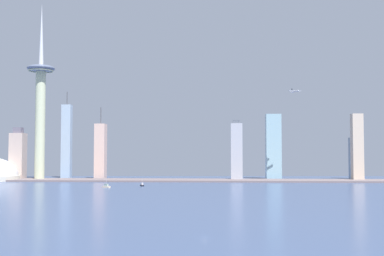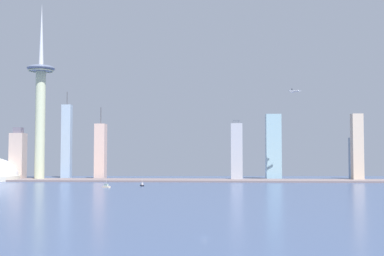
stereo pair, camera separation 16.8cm
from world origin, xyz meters
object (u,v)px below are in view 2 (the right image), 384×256
(skyscraper_4, at_px, (67,141))
(skyscraper_0, at_px, (273,147))
(skyscraper_7, at_px, (101,151))
(observation_tower, at_px, (41,98))
(skyscraper_2, at_px, (356,157))
(boat_0, at_px, (106,186))
(skyscraper_1, at_px, (237,151))
(skyscraper_3, at_px, (357,147))
(skyscraper_6, at_px, (18,155))
(boat_1, at_px, (142,185))
(airplane, at_px, (295,91))

(skyscraper_4, bearing_deg, skyscraper_0, -2.88)
(skyscraper_0, height_order, skyscraper_7, skyscraper_7)
(observation_tower, distance_m, skyscraper_2, 561.06)
(boat_0, bearing_deg, skyscraper_2, -117.33)
(skyscraper_7, bearing_deg, skyscraper_1, -6.87)
(skyscraper_0, xyz_separation_m, skyscraper_3, (135.12, -36.05, -1.30))
(skyscraper_0, bearing_deg, boat_0, -137.75)
(skyscraper_2, bearing_deg, skyscraper_6, -175.63)
(skyscraper_1, distance_m, boat_1, 210.50)
(skyscraper_6, bearing_deg, boat_0, -43.83)
(skyscraper_6, height_order, airplane, airplane)
(skyscraper_3, bearing_deg, skyscraper_7, 176.02)
(skyscraper_0, xyz_separation_m, airplane, (26.16, -82.50, 87.64))
(skyscraper_2, bearing_deg, boat_1, -149.87)
(skyscraper_2, bearing_deg, skyscraper_0, -173.76)
(skyscraper_3, height_order, skyscraper_4, skyscraper_4)
(skyscraper_7, xyz_separation_m, boat_0, (60.98, -217.36, -47.43))
(skyscraper_2, xyz_separation_m, skyscraper_7, (-452.76, -21.36, 10.09))
(skyscraper_6, bearing_deg, skyscraper_7, 9.69)
(skyscraper_2, xyz_separation_m, skyscraper_3, (-11.54, -52.07, 16.73))
(skyscraper_6, xyz_separation_m, airplane, (472.70, -53.18, 102.43))
(skyscraper_3, distance_m, boat_0, 427.02)
(observation_tower, distance_m, boat_1, 280.65)
(skyscraper_0, distance_m, skyscraper_7, 306.25)
(observation_tower, xyz_separation_m, skyscraper_0, (401.60, 46.07, -83.64))
(skyscraper_3, relative_size, boat_1, 8.68)
(skyscraper_7, height_order, boat_0, skyscraper_7)
(skyscraper_2, xyz_separation_m, skyscraper_6, (-593.20, -45.35, 3.25))
(skyscraper_4, relative_size, skyscraper_7, 1.24)
(skyscraper_2, bearing_deg, skyscraper_7, -177.30)
(skyscraper_1, height_order, boat_0, skyscraper_1)
(boat_1, bearing_deg, observation_tower, 34.85)
(skyscraper_0, distance_m, skyscraper_6, 447.74)
(skyscraper_6, bearing_deg, skyscraper_4, 34.12)
(observation_tower, height_order, boat_0, observation_tower)
(skyscraper_6, bearing_deg, boat_1, -32.83)
(skyscraper_1, distance_m, skyscraper_4, 315.00)
(skyscraper_2, bearing_deg, skyscraper_1, -166.65)
(skyscraper_0, relative_size, skyscraper_7, 0.89)
(skyscraper_4, xyz_separation_m, skyscraper_7, (69.34, -24.19, -18.49))
(skyscraper_4, distance_m, airplane, 421.30)
(observation_tower, distance_m, skyscraper_1, 348.54)
(skyscraper_0, distance_m, airplane, 123.17)
(skyscraper_1, bearing_deg, boat_0, -133.64)
(skyscraper_3, bearing_deg, skyscraper_0, 165.06)
(skyscraper_3, height_order, skyscraper_6, skyscraper_3)
(skyscraper_0, height_order, skyscraper_1, skyscraper_0)
(skyscraper_7, bearing_deg, airplane, -13.08)
(observation_tower, height_order, boat_1, observation_tower)
(skyscraper_4, distance_m, skyscraper_6, 89.54)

